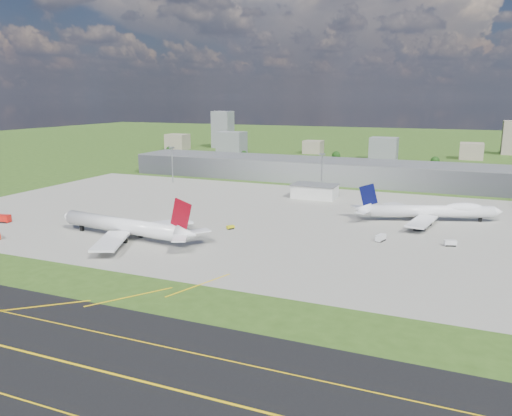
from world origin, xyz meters
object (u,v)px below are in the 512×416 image
at_px(fire_truck, 2,219).
at_px(van_white_near, 381,238).
at_px(airliner_red_twin, 126,227).
at_px(airliner_blue_quad, 431,211).
at_px(van_white_far, 450,243).
at_px(tug_yellow, 230,227).

xyz_separation_m(fire_truck, van_white_near, (177.58, 37.69, -0.46)).
xyz_separation_m(airliner_red_twin, fire_truck, (-75.03, 0.86, -3.70)).
bearing_deg(van_white_near, airliner_red_twin, 128.31).
relative_size(airliner_blue_quad, van_white_far, 13.15).
relative_size(airliner_red_twin, van_white_near, 12.39).
bearing_deg(van_white_far, tug_yellow, 169.05).
xyz_separation_m(airliner_red_twin, van_white_near, (102.54, 38.55, -4.17)).
distance_m(tug_yellow, van_white_far, 96.28).
relative_size(airliner_red_twin, fire_truck, 8.43).
distance_m(fire_truck, van_white_near, 181.53).
height_order(airliner_red_twin, tug_yellow, airliner_red_twin).
height_order(airliner_blue_quad, tug_yellow, airliner_blue_quad).
height_order(airliner_blue_quad, van_white_near, airliner_blue_quad).
relative_size(airliner_red_twin, tug_yellow, 19.10).
relative_size(fire_truck, tug_yellow, 2.27).
relative_size(fire_truck, van_white_near, 1.47).
bearing_deg(airliner_blue_quad, van_white_far, -96.01).
distance_m(airliner_blue_quad, fire_truck, 212.06).
relative_size(airliner_red_twin, van_white_far, 14.38).
bearing_deg(van_white_far, van_white_near, 170.57).
bearing_deg(van_white_near, van_white_far, -64.71).
distance_m(airliner_red_twin, fire_truck, 75.13).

